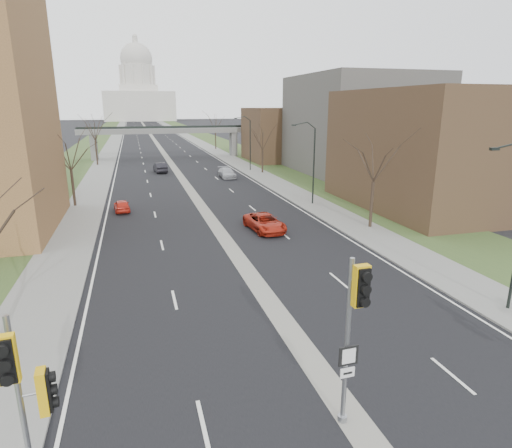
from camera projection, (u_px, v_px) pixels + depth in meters
name	position (u px, v px, depth m)	size (l,w,h in m)	color
ground	(366.00, 437.00, 13.87)	(700.00, 700.00, 0.00)	black
road_surface	(151.00, 136.00, 152.91)	(20.00, 600.00, 0.01)	black
median_strip	(151.00, 136.00, 152.91)	(1.20, 600.00, 0.02)	gray
sidewalk_right	(185.00, 135.00, 156.06)	(4.00, 600.00, 0.12)	gray
sidewalk_left	(116.00, 136.00, 149.73)	(4.00, 600.00, 0.12)	gray
grass_verge_right	(201.00, 135.00, 157.64)	(8.00, 600.00, 0.10)	#2D4721
grass_verge_left	(98.00, 137.00, 148.15)	(8.00, 600.00, 0.10)	#2D4721
commercial_block_near	(438.00, 149.00, 44.55)	(16.00, 20.00, 12.00)	#4A3522
commercial_block_mid	(359.00, 125.00, 67.45)	(18.00, 22.00, 15.00)	#504E49
commercial_block_far	(285.00, 134.00, 83.22)	(14.00, 14.00, 10.00)	#4A3522
pedestrian_bridge	(166.00, 134.00, 86.73)	(34.00, 3.00, 6.45)	slate
capitol	(139.00, 94.00, 305.51)	(48.00, 42.00, 55.75)	silver
streetlight_mid	(308.00, 140.00, 44.57)	(2.61, 0.20, 8.70)	black
streetlight_far	(245.00, 128.00, 68.67)	(2.61, 0.20, 8.70)	black
tree_left_b	(69.00, 148.00, 44.01)	(6.75, 6.75, 8.81)	#382B21
tree_left_c	(94.00, 125.00, 75.30)	(7.65, 7.65, 9.99)	#382B21
tree_right_a	(375.00, 152.00, 35.92)	(7.20, 7.20, 9.40)	#382B21
tree_right_b	(263.00, 136.00, 66.73)	(6.30, 6.30, 8.22)	#382B21
tree_right_c	(215.00, 120.00, 103.47)	(7.65, 7.65, 9.99)	#382B21
signal_pole_left	(26.00, 388.00, 10.56)	(0.97, 1.05, 5.58)	gray
signal_pole_median	(354.00, 316.00, 13.19)	(0.68, 0.96, 5.92)	gray
car_left_near	(122.00, 205.00, 43.40)	(1.45, 3.61, 1.23)	red
car_left_far	(160.00, 167.00, 68.95)	(1.67, 4.78, 1.58)	black
car_right_near	(265.00, 222.00, 36.69)	(2.40, 5.21, 1.45)	#A82211
car_right_mid	(227.00, 173.00, 63.76)	(2.04, 5.02, 1.46)	#A6A8AE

